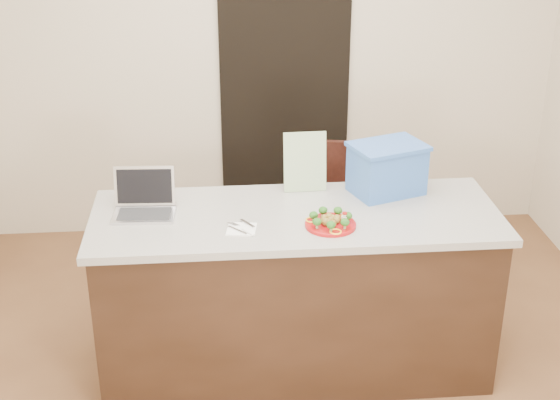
{
  "coord_description": "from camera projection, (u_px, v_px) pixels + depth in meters",
  "views": [
    {
      "loc": [
        -0.38,
        -3.26,
        2.61
      ],
      "look_at": [
        -0.09,
        0.2,
        1.02
      ],
      "focal_mm": 50.0,
      "sensor_mm": 36.0,
      "label": 1
    }
  ],
  "objects": [
    {
      "name": "ground",
      "position": [
        300.0,
        393.0,
        4.07
      ],
      "size": [
        4.0,
        4.0,
        0.0
      ],
      "primitive_type": "plane",
      "color": "brown",
      "rests_on": "ground"
    },
    {
      "name": "room_shell",
      "position": [
        304.0,
        94.0,
        3.39
      ],
      "size": [
        4.0,
        4.0,
        4.0
      ],
      "color": "white",
      "rests_on": "ground"
    },
    {
      "name": "doorway",
      "position": [
        285.0,
        97.0,
        5.45
      ],
      "size": [
        0.9,
        0.02,
        2.0
      ],
      "primitive_type": "cube",
      "color": "black",
      "rests_on": "ground"
    },
    {
      "name": "island",
      "position": [
        295.0,
        292.0,
        4.1
      ],
      "size": [
        2.06,
        0.76,
        0.92
      ],
      "color": "black",
      "rests_on": "ground"
    },
    {
      "name": "plate",
      "position": [
        331.0,
        224.0,
        3.78
      ],
      "size": [
        0.25,
        0.25,
        0.02
      ],
      "rotation": [
        0.0,
        0.0,
        -0.09
      ],
      "color": "maroon",
      "rests_on": "island"
    },
    {
      "name": "meatballs",
      "position": [
        330.0,
        220.0,
        3.77
      ],
      "size": [
        0.1,
        0.1,
        0.04
      ],
      "color": "olive",
      "rests_on": "plate"
    },
    {
      "name": "broccoli",
      "position": [
        331.0,
        217.0,
        3.76
      ],
      "size": [
        0.21,
        0.21,
        0.04
      ],
      "color": "#194612",
      "rests_on": "plate"
    },
    {
      "name": "pepper_rings",
      "position": [
        331.0,
        223.0,
        3.77
      ],
      "size": [
        0.23,
        0.21,
        0.01
      ],
      "color": "#F6A519",
      "rests_on": "plate"
    },
    {
      "name": "napkin",
      "position": [
        242.0,
        229.0,
        3.75
      ],
      "size": [
        0.16,
        0.16,
        0.01
      ],
      "primitive_type": "cube",
      "rotation": [
        0.0,
        0.0,
        -0.16
      ],
      "color": "white",
      "rests_on": "island"
    },
    {
      "name": "fork",
      "position": [
        237.0,
        227.0,
        3.75
      ],
      "size": [
        0.09,
        0.15,
        0.0
      ],
      "rotation": [
        0.0,
        0.0,
        0.74
      ],
      "color": "silver",
      "rests_on": "napkin"
    },
    {
      "name": "knife",
      "position": [
        248.0,
        229.0,
        3.73
      ],
      "size": [
        0.07,
        0.19,
        0.01
      ],
      "rotation": [
        0.0,
        0.0,
        0.57
      ],
      "color": "white",
      "rests_on": "napkin"
    },
    {
      "name": "yogurt_bottle",
      "position": [
        345.0,
        220.0,
        3.78
      ],
      "size": [
        0.03,
        0.03,
        0.07
      ],
      "rotation": [
        0.0,
        0.0,
        0.14
      ],
      "color": "beige",
      "rests_on": "island"
    },
    {
      "name": "laptop",
      "position": [
        144.0,
        201.0,
        3.91
      ],
      "size": [
        0.32,
        0.26,
        0.22
      ],
      "rotation": [
        0.0,
        0.0,
        -0.05
      ],
      "color": "silver",
      "rests_on": "island"
    },
    {
      "name": "leaflet",
      "position": [
        305.0,
        162.0,
        4.11
      ],
      "size": [
        0.23,
        0.06,
        0.32
      ],
      "primitive_type": "cube",
      "rotation": [
        -0.14,
        0.0,
        0.03
      ],
      "color": "silver",
      "rests_on": "island"
    },
    {
      "name": "blue_box",
      "position": [
        387.0,
        168.0,
        4.1
      ],
      "size": [
        0.44,
        0.38,
        0.27
      ],
      "rotation": [
        0.0,
        0.0,
        0.34
      ],
      "color": "#2F5BAB",
      "rests_on": "island"
    },
    {
      "name": "chair",
      "position": [
        318.0,
        205.0,
        4.94
      ],
      "size": [
        0.48,
        0.48,
        0.92
      ],
      "rotation": [
        0.0,
        0.0,
        -0.19
      ],
      "color": "black",
      "rests_on": "ground"
    }
  ]
}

